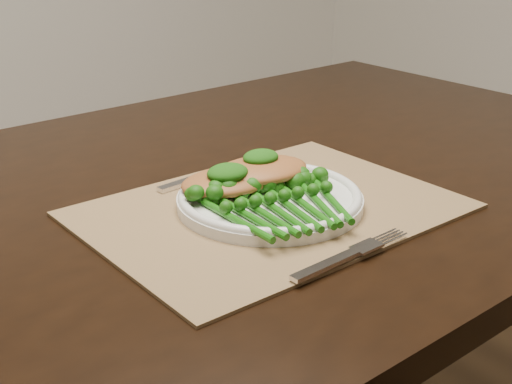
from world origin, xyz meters
TOP-DOWN VIEW (x-y plane):
  - placemat at (-0.05, 0.00)m, footprint 0.47×0.35m
  - dinner_plate at (-0.05, 0.01)m, footprint 0.24×0.24m
  - knife at (-0.06, 0.14)m, footprint 0.19×0.04m
  - fork at (-0.06, -0.16)m, footprint 0.18×0.03m
  - chicken_fillet_left at (-0.08, 0.06)m, footprint 0.14×0.11m
  - chicken_fillet_right at (-0.03, 0.05)m, footprint 0.15×0.11m
  - pesto_dollop_left at (-0.08, 0.05)m, footprint 0.06×0.05m
  - pesto_dollop_right at (-0.02, 0.06)m, footprint 0.05×0.04m
  - broccolini_bundle at (-0.07, -0.05)m, footprint 0.19×0.20m

SIDE VIEW (x-z plane):
  - placemat at x=-0.05m, z-range 0.75..0.75m
  - knife at x=-0.06m, z-range 0.75..0.76m
  - fork at x=-0.06m, z-range 0.76..0.76m
  - dinner_plate at x=-0.05m, z-range 0.75..0.78m
  - broccolini_bundle at x=-0.07m, z-range 0.75..0.79m
  - chicken_fillet_left at x=-0.08m, z-range 0.77..0.79m
  - chicken_fillet_right at x=-0.03m, z-range 0.77..0.80m
  - pesto_dollop_left at x=-0.08m, z-range 0.79..0.81m
  - pesto_dollop_right at x=-0.02m, z-range 0.79..0.81m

